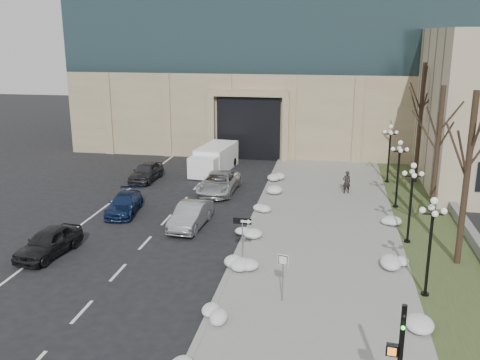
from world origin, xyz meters
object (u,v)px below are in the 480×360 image
(car_e, at_px, (146,172))
(car_a, at_px, (49,242))
(car_b, at_px, (191,215))
(pedestrian, at_px, (347,182))
(lamppost_c, at_px, (399,165))
(lamppost_d, at_px, (390,146))
(box_truck, at_px, (214,160))
(car_c, at_px, (124,204))
(lamppost_b, at_px, (411,192))
(keep_sign, at_px, (283,268))
(lamppost_a, at_px, (431,234))
(one_way_sign, at_px, (245,227))
(car_d, at_px, (219,183))

(car_e, bearing_deg, car_a, -88.39)
(car_b, relative_size, pedestrian, 2.71)
(lamppost_c, distance_m, lamppost_d, 6.50)
(car_a, xyz_separation_m, box_truck, (4.79, 19.43, 0.30))
(car_c, relative_size, lamppost_b, 0.94)
(car_a, height_order, car_c, car_a)
(car_c, distance_m, lamppost_b, 18.27)
(pedestrian, bearing_deg, keep_sign, 58.13)
(pedestrian, distance_m, box_truck, 12.37)
(car_a, bearing_deg, lamppost_c, 39.30)
(box_truck, relative_size, keep_sign, 3.02)
(car_c, xyz_separation_m, car_e, (-1.35, 8.10, 0.11))
(keep_sign, distance_m, lamppost_a, 6.72)
(car_b, xyz_separation_m, one_way_sign, (4.29, -5.18, 1.41))
(car_a, relative_size, car_c, 0.99)
(lamppost_d, bearing_deg, lamppost_b, -90.00)
(one_way_sign, xyz_separation_m, lamppost_a, (8.60, -1.80, 0.90))
(car_a, height_order, pedestrian, pedestrian)
(lamppost_d, bearing_deg, one_way_sign, -115.93)
(lamppost_b, bearing_deg, lamppost_c, 90.00)
(car_a, bearing_deg, car_e, 98.40)
(car_b, distance_m, lamppost_c, 14.41)
(car_a, relative_size, car_e, 0.99)
(lamppost_b, relative_size, lamppost_d, 1.00)
(pedestrian, relative_size, one_way_sign, 0.65)
(box_truck, relative_size, lamppost_d, 1.47)
(car_d, bearing_deg, car_a, -114.93)
(car_e, xyz_separation_m, box_truck, (4.79, 3.96, 0.29))
(car_d, bearing_deg, lamppost_c, -5.65)
(car_d, relative_size, car_e, 1.24)
(car_c, distance_m, pedestrian, 16.19)
(car_a, xyz_separation_m, keep_sign, (12.94, -3.16, 0.96))
(lamppost_d, bearing_deg, car_a, -136.92)
(one_way_sign, bearing_deg, car_c, 144.11)
(keep_sign, height_order, lamppost_c, lamppost_c)
(pedestrian, bearing_deg, lamppost_b, 87.87)
(one_way_sign, height_order, lamppost_b, lamppost_b)
(car_c, bearing_deg, lamppost_c, 5.97)
(car_b, height_order, lamppost_d, lamppost_d)
(car_c, relative_size, car_d, 0.81)
(car_c, distance_m, one_way_sign, 11.79)
(car_c, xyz_separation_m, pedestrian, (14.66, 6.85, 0.33))
(car_b, distance_m, lamppost_a, 14.84)
(car_d, distance_m, keep_sign, 17.55)
(keep_sign, relative_size, lamppost_d, 0.49)
(car_a, relative_size, car_b, 0.95)
(one_way_sign, height_order, lamppost_a, lamppost_a)
(keep_sign, xyz_separation_m, lamppost_b, (6.36, 8.21, 1.36))
(one_way_sign, bearing_deg, car_d, 108.91)
(box_truck, bearing_deg, keep_sign, -63.48)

